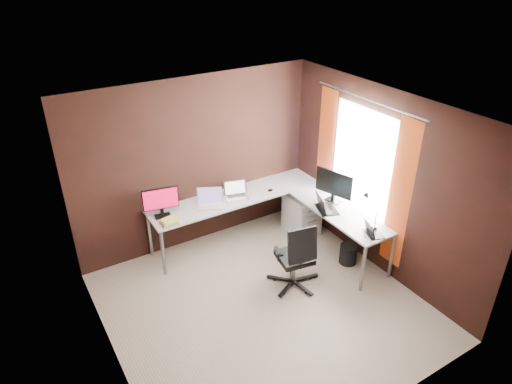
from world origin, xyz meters
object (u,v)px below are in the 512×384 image
monitor_left (161,201)px  office_chair (295,268)px  laptop_black_big (325,207)px  laptop_white (210,202)px  laptop_black_small (372,232)px  book_stack (169,222)px  desk_lamp (370,207)px  drawer_pedestal (302,214)px  monitor_right (334,185)px  wastebasket (348,254)px  laptop_silver (236,193)px

monitor_left → office_chair: 1.99m
laptop_black_big → laptop_white: bearing=73.5°
laptop_black_small → book_stack: laptop_black_small is taller
laptop_black_big → desk_lamp: size_ratio=0.81×
drawer_pedestal → office_chair: office_chair is taller
monitor_right → wastebasket: 1.00m
monitor_left → monitor_right: bearing=-11.2°
drawer_pedestal → book_stack: book_stack is taller
laptop_white → laptop_silver: laptop_white is taller
laptop_black_big → wastebasket: size_ratio=1.51×
drawer_pedestal → laptop_black_big: size_ratio=1.41×
laptop_black_small → book_stack: size_ratio=1.32×
office_chair → monitor_left: bearing=141.7°
drawer_pedestal → desk_lamp: bearing=-87.0°
laptop_silver → book_stack: 1.14m
laptop_white → laptop_black_small: (1.42, -1.76, -0.01)m
drawer_pedestal → laptop_black_small: size_ratio=1.95×
laptop_white → laptop_black_big: bearing=-9.5°
desk_lamp → office_chair: size_ratio=0.54×
office_chair → wastebasket: bearing=10.9°
wastebasket → office_chair: bearing=-179.7°
laptop_black_small → laptop_silver: bearing=47.8°
laptop_white → book_stack: laptop_white is taller
desk_lamp → office_chair: 1.24m
monitor_left → laptop_silver: size_ratio=1.25×
laptop_silver → desk_lamp: (1.04, -1.64, 0.28)m
book_stack → office_chair: office_chair is taller
desk_lamp → monitor_left: bearing=144.0°
desk_lamp → drawer_pedestal: bearing=95.1°
desk_lamp → book_stack: bearing=148.1°
book_stack → laptop_black_small: bearing=-37.0°
laptop_silver → desk_lamp: size_ratio=0.73×
monitor_right → laptop_silver: bearing=34.3°
laptop_white → wastebasket: bearing=-15.1°
laptop_white → wastebasket: size_ratio=1.53×
book_stack → desk_lamp: (2.15, -1.45, 0.30)m
monitor_left → laptop_silver: monitor_left is taller
desk_lamp → office_chair: (-0.93, 0.28, -0.78)m
monitor_right → desk_lamp: size_ratio=1.08×
laptop_black_big → desk_lamp: (0.18, -0.66, 0.28)m
laptop_white → desk_lamp: bearing=-20.6°
monitor_right → laptop_white: 1.77m
laptop_black_small → desk_lamp: 0.32m
book_stack → office_chair: bearing=-43.8°
monitor_left → laptop_white: monitor_left is taller
drawer_pedestal → book_stack: 2.14m
desk_lamp → office_chair: desk_lamp is taller
book_stack → wastebasket: bearing=-28.5°
laptop_black_small → office_chair: 1.09m
drawer_pedestal → laptop_silver: laptop_silver is taller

